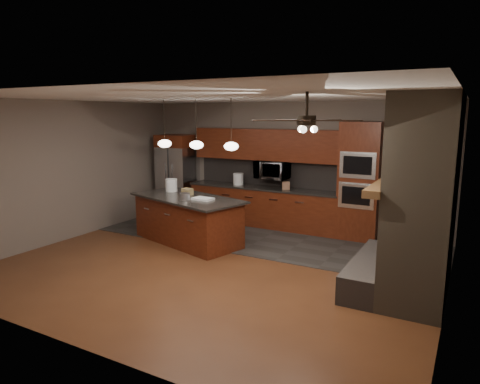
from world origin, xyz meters
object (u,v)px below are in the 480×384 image
Objects in this scene: oven_tower at (360,181)px; white_bucket at (171,185)px; microwave at (272,170)px; counter_bucket at (238,179)px; paint_tray at (203,199)px; paint_can at (185,196)px; counter_box at (286,185)px; cardboard_box at (187,192)px; refrigerator at (178,175)px; kitchen_island at (188,219)px.

white_bucket is (-3.58, -1.53, -0.14)m from oven_tower.
microwave is 2.70× the size of counter_bucket.
white_bucket is 1.18m from paint_tray.
white_bucket is at bearing 162.93° from paint_tray.
white_bucket is 1.36× the size of paint_can.
paint_tray is at bearing -134.12° from counter_box.
oven_tower is 13.46× the size of counter_box.
cardboard_box reaches higher than paint_tray.
refrigerator is 1.70m from counter_bucket.
paint_can is at bearing -138.96° from counter_box.
counter_box reaches higher than cardboard_box.
paint_tray is 1.42× the size of counter_bucket.
paint_tray is (2.03, -1.90, -0.07)m from refrigerator.
paint_tray is (-2.49, -1.97, -0.25)m from oven_tower.
refrigerator is at bearing -179.06° from oven_tower.
paint_can is at bearing -37.43° from white_bucket.
paint_tray is at bearing 4.17° from kitchen_island.
counter_bucket reaches higher than paint_can.
refrigerator is at bearing 147.42° from kitchen_island.
kitchen_island is 6.83× the size of paint_tray.
paint_can and cardboard_box have the same top height.
oven_tower is at bearing -17.65° from counter_box.
counter_box is at bearing 0.61° from refrigerator.
white_bucket reaches higher than kitchen_island.
refrigerator is (-4.52, -0.07, -0.18)m from oven_tower.
microwave is at bearing 2.95° from refrigerator.
cardboard_box is at bearing -47.79° from refrigerator.
counter_box is at bearing 56.71° from cardboard_box.
refrigerator is 2.17m from cardboard_box.
counter_bucket is (0.11, 1.89, 0.57)m from kitchen_island.
paint_can reaches higher than kitchen_island.
counter_box is (1.98, 1.49, -0.06)m from white_bucket.
counter_box is (0.90, 1.93, 0.05)m from paint_tray.
paint_tray is 0.64m from cardboard_box.
cardboard_box is (-1.08, -1.74, -0.32)m from microwave.
counter_bucket is at bearing 158.47° from counter_box.
kitchen_island is at bearing -145.05° from counter_box.
microwave reaches higher than white_bucket.
oven_tower is at bearing 37.32° from cardboard_box.
kitchen_island is at bearing -47.23° from cardboard_box.
paint_can is 0.96× the size of cardboard_box.
microwave is 3.76× the size of paint_can.
paint_can reaches higher than paint_tray.
counter_box is at bearing -178.47° from oven_tower.
refrigerator is 7.65× the size of white_bucket.
oven_tower reaches higher than paint_tray.
white_bucket is 0.99m from paint_can.
counter_bucket is 1.23m from counter_box.
kitchen_island is 0.59m from paint_can.
counter_box is at bearing 70.00° from paint_tray.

